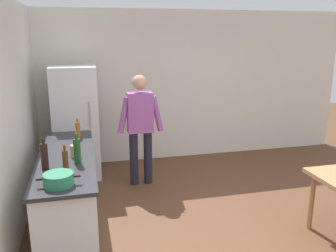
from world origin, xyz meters
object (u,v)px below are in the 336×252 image
(cooking_pot, at_px, (59,179))
(bottle_wine_dark, at_px, (44,156))
(refrigerator, at_px, (76,123))
(bottle_oil_amber, at_px, (78,130))
(utensil_jar, at_px, (75,150))
(person, at_px, (140,123))
(bottle_beer_brown, at_px, (65,159))
(bottle_wine_green, at_px, (77,151))

(cooking_pot, relative_size, bottle_wine_dark, 1.18)
(refrigerator, distance_m, bottle_oil_amber, 0.88)
(refrigerator, bearing_deg, utensil_jar, -89.62)
(person, relative_size, cooking_pot, 4.25)
(bottle_oil_amber, bearing_deg, bottle_beer_brown, -96.28)
(cooking_pot, distance_m, bottle_wine_green, 0.59)
(cooking_pot, distance_m, utensil_jar, 0.81)
(bottle_wine_green, xyz_separation_m, bottle_beer_brown, (-0.12, -0.12, -0.04))
(person, distance_m, cooking_pot, 2.19)
(utensil_jar, relative_size, bottle_beer_brown, 1.23)
(cooking_pot, height_order, bottle_beer_brown, bottle_beer_brown)
(utensil_jar, distance_m, bottle_oil_amber, 0.79)
(cooking_pot, bearing_deg, bottle_wine_green, 73.08)
(bottle_beer_brown, relative_size, bottle_oil_amber, 0.93)
(refrigerator, height_order, bottle_oil_amber, refrigerator)
(bottle_oil_amber, distance_m, bottle_wine_dark, 1.17)
(cooking_pot, bearing_deg, person, 60.36)
(bottle_beer_brown, height_order, bottle_oil_amber, bottle_oil_amber)
(utensil_jar, relative_size, bottle_wine_green, 0.94)
(refrigerator, relative_size, cooking_pot, 4.50)
(bottle_wine_green, bearing_deg, cooking_pot, -106.92)
(person, bearing_deg, refrigerator, 149.77)
(person, bearing_deg, bottle_oil_amber, -160.48)
(bottle_wine_green, distance_m, bottle_beer_brown, 0.18)
(refrigerator, height_order, bottle_beer_brown, refrigerator)
(cooking_pot, bearing_deg, utensil_jar, 79.76)
(person, xyz_separation_m, bottle_wine_dark, (-1.24, -1.44, 0.07))
(person, relative_size, bottle_wine_green, 5.00)
(person, bearing_deg, bottle_wine_green, -124.18)
(refrigerator, height_order, cooking_pot, refrigerator)
(cooking_pot, relative_size, bottle_wine_green, 1.18)
(utensil_jar, bearing_deg, bottle_wine_green, -83.70)
(bottle_wine_green, bearing_deg, bottle_oil_amber, 89.79)
(cooking_pot, xyz_separation_m, bottle_wine_dark, (-0.16, 0.46, 0.09))
(person, xyz_separation_m, bottle_beer_brown, (-1.04, -1.47, 0.03))
(refrigerator, xyz_separation_m, utensil_jar, (0.01, -1.66, 0.08))
(bottle_oil_amber, relative_size, bottle_wine_dark, 0.82)
(bottle_wine_green, relative_size, bottle_wine_dark, 1.00)
(refrigerator, relative_size, bottle_oil_amber, 6.43)
(utensil_jar, bearing_deg, refrigerator, 90.38)
(refrigerator, xyz_separation_m, person, (0.95, -0.55, 0.08))
(refrigerator, bearing_deg, person, -30.23)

